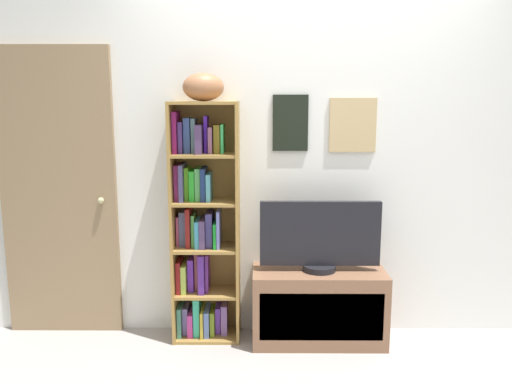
# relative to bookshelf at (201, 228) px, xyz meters

# --- Properties ---
(back_wall) EXTENTS (4.80, 0.08, 2.50)m
(back_wall) POSITION_rel_bookshelf_xyz_m (0.74, 0.14, 0.48)
(back_wall) COLOR silver
(back_wall) RESTS_ON ground
(bookshelf) EXTENTS (0.45, 0.27, 1.62)m
(bookshelf) POSITION_rel_bookshelf_xyz_m (0.00, 0.00, 0.00)
(bookshelf) COLOR olive
(bookshelf) RESTS_ON ground
(football) EXTENTS (0.31, 0.25, 0.18)m
(football) POSITION_rel_bookshelf_xyz_m (0.03, -0.03, 0.94)
(football) COLOR #945F3F
(football) RESTS_ON bookshelf
(tv_stand) EXTENTS (0.89, 0.38, 0.50)m
(tv_stand) POSITION_rel_bookshelf_xyz_m (0.79, -0.09, -0.52)
(tv_stand) COLOR brown
(tv_stand) RESTS_ON ground
(television) EXTENTS (0.80, 0.22, 0.47)m
(television) POSITION_rel_bookshelf_xyz_m (0.79, -0.09, -0.04)
(television) COLOR black
(television) RESTS_ON tv_stand
(door) EXTENTS (0.79, 0.09, 1.98)m
(door) POSITION_rel_bookshelf_xyz_m (-0.98, 0.08, 0.22)
(door) COLOR #886F4F
(door) RESTS_ON ground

